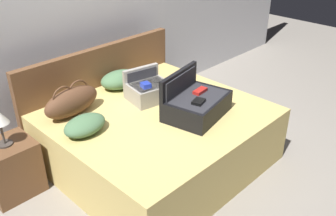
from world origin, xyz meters
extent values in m
plane|color=gray|center=(0.00, 0.00, 0.00)|extent=(12.00, 12.00, 0.00)
cube|color=silver|center=(0.00, 1.65, 1.30)|extent=(8.00, 0.10, 2.60)
cube|color=tan|center=(0.00, 0.40, 0.29)|extent=(1.91, 1.74, 0.57)
cube|color=brown|center=(0.00, 1.31, 0.50)|extent=(1.94, 0.08, 1.00)
cube|color=black|center=(0.22, 0.09, 0.67)|extent=(0.67, 0.51, 0.20)
cube|color=#28282D|center=(0.22, 0.09, 0.70)|extent=(0.59, 0.45, 0.14)
cube|color=black|center=(0.13, 0.02, 0.78)|extent=(0.14, 0.12, 0.03)
cube|color=#B21E19|center=(0.30, 0.15, 0.78)|extent=(0.16, 0.09, 0.04)
cube|color=black|center=(0.18, 0.31, 0.78)|extent=(0.59, 0.16, 0.40)
cube|color=#28282D|center=(0.19, 0.28, 0.78)|extent=(0.50, 0.11, 0.34)
cube|color=gray|center=(0.13, 0.65, 0.66)|extent=(0.45, 0.37, 0.18)
cube|color=#28282D|center=(0.13, 0.65, 0.69)|extent=(0.40, 0.32, 0.12)
cube|color=#1E33A5|center=(0.05, 0.63, 0.77)|extent=(0.10, 0.11, 0.05)
cube|color=gray|center=(0.16, 0.82, 0.72)|extent=(0.40, 0.12, 0.30)
cube|color=#28282D|center=(0.16, 0.79, 0.72)|extent=(0.34, 0.08, 0.25)
ellipsoid|color=brown|center=(-0.58, 0.96, 0.71)|extent=(0.60, 0.28, 0.26)
torus|color=brown|center=(-0.67, 0.95, 0.78)|extent=(0.23, 0.04, 0.23)
torus|color=brown|center=(-0.50, 0.96, 0.78)|extent=(0.23, 0.04, 0.23)
ellipsoid|color=#4C724C|center=(-0.69, 0.60, 0.65)|extent=(0.43, 0.32, 0.15)
ellipsoid|color=#4C724C|center=(0.11, 1.09, 0.67)|extent=(0.48, 0.37, 0.19)
cube|color=brown|center=(-1.23, 1.02, 0.25)|extent=(0.44, 0.40, 0.51)
cylinder|color=#3F3833|center=(-1.23, 1.02, 0.52)|extent=(0.13, 0.13, 0.01)
cylinder|color=#4C443D|center=(-1.23, 1.02, 0.62)|extent=(0.02, 0.02, 0.20)
camera|label=1|loc=(-2.15, -1.84, 2.32)|focal=39.85mm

